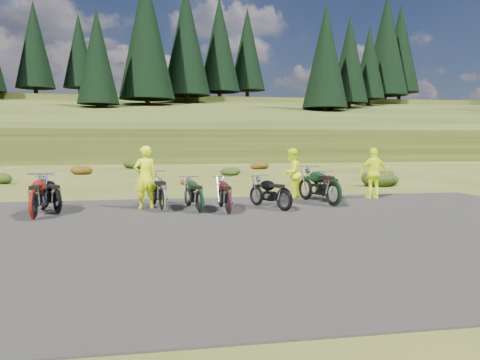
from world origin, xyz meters
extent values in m
plane|color=#3E4617|center=(0.00, 0.00, 0.00)|extent=(300.00, 300.00, 0.00)
cube|color=black|center=(0.00, -2.00, 0.00)|extent=(20.00, 12.00, 0.04)
cube|color=#293612|center=(0.00, 110.00, 0.00)|extent=(300.00, 90.00, 9.17)
cylinder|color=black|center=(-21.00, 69.00, 9.48)|extent=(0.70, 0.70, 2.20)
cone|color=black|center=(-21.00, 69.00, 17.38)|extent=(6.16, 6.16, 14.00)
cylinder|color=black|center=(-15.00, 75.00, 10.27)|extent=(0.70, 0.70, 2.20)
cone|color=black|center=(-15.00, 75.00, 17.67)|extent=(5.72, 5.72, 13.00)
cylinder|color=black|center=(-9.00, 50.00, 5.69)|extent=(0.70, 0.70, 2.20)
cone|color=black|center=(-9.00, 50.00, 12.59)|extent=(5.28, 5.28, 12.00)
cylinder|color=black|center=(-3.00, 56.00, 6.88)|extent=(0.70, 0.70, 2.20)
cone|color=black|center=(-3.00, 56.00, 16.78)|extent=(7.92, 7.92, 18.00)
cylinder|color=black|center=(3.00, 62.00, 8.08)|extent=(0.70, 0.70, 2.20)
cone|color=black|center=(3.00, 62.00, 17.48)|extent=(7.48, 7.48, 17.00)
cylinder|color=black|center=(9.00, 68.00, 9.28)|extent=(0.70, 0.70, 2.20)
cone|color=black|center=(9.00, 68.00, 18.18)|extent=(7.04, 7.04, 16.00)
cylinder|color=black|center=(15.00, 74.00, 10.27)|extent=(0.70, 0.70, 2.20)
cone|color=black|center=(15.00, 74.00, 18.67)|extent=(6.60, 6.60, 15.00)
cylinder|color=black|center=(21.00, 49.00, 5.49)|extent=(0.70, 0.70, 2.20)
cone|color=black|center=(21.00, 49.00, 13.39)|extent=(6.16, 6.16, 14.00)
cylinder|color=black|center=(27.00, 55.00, 6.68)|extent=(0.70, 0.70, 2.20)
cone|color=black|center=(27.00, 55.00, 14.08)|extent=(5.72, 5.72, 13.00)
cylinder|color=black|center=(33.00, 61.00, 7.88)|extent=(0.70, 0.70, 2.20)
cone|color=black|center=(33.00, 61.00, 14.78)|extent=(5.28, 5.28, 12.00)
cylinder|color=black|center=(39.00, 67.00, 9.08)|extent=(0.70, 0.70, 2.20)
cone|color=black|center=(39.00, 67.00, 18.98)|extent=(7.92, 7.92, 18.00)
cylinder|color=black|center=(45.00, 73.00, 10.27)|extent=(0.70, 0.70, 2.20)
cone|color=black|center=(45.00, 73.00, 19.67)|extent=(7.48, 7.48, 17.00)
ellipsoid|color=black|center=(-9.10, 11.30, 0.31)|extent=(1.03, 1.03, 0.61)
ellipsoid|color=#602E0C|center=(-6.20, 16.60, 0.38)|extent=(1.30, 1.30, 0.77)
ellipsoid|color=black|center=(-3.30, 21.90, 0.46)|extent=(1.56, 1.56, 0.92)
ellipsoid|color=#602E0C|center=(-0.40, 9.20, 0.23)|extent=(0.77, 0.77, 0.45)
ellipsoid|color=black|center=(2.50, 14.50, 0.31)|extent=(1.03, 1.03, 0.61)
ellipsoid|color=#602E0C|center=(5.40, 19.80, 0.38)|extent=(1.30, 1.30, 0.77)
ellipsoid|color=black|center=(8.30, 7.10, 0.46)|extent=(1.56, 1.56, 0.92)
ellipsoid|color=#602E0C|center=(11.20, 12.40, 0.23)|extent=(0.77, 0.77, 0.45)
imported|color=#D5EF0C|center=(-2.03, 1.68, 0.95)|extent=(0.80, 0.65, 1.89)
imported|color=#D5EF0C|center=(3.01, 3.37, 0.88)|extent=(1.08, 1.08, 1.77)
imported|color=#D5EF0C|center=(5.83, 2.76, 0.90)|extent=(1.05, 0.45, 1.79)
camera|label=1|loc=(-1.66, -12.56, 2.12)|focal=35.00mm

